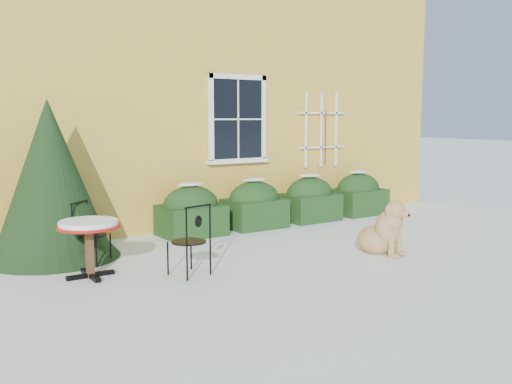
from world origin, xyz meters
TOP-DOWN VIEW (x-y plane):
  - ground at (0.00, 0.00)m, footprint 80.00×80.00m
  - house at (0.00, 7.00)m, footprint 12.40×8.40m
  - hedge_row at (1.65, 2.55)m, footprint 4.95×0.80m
  - evergreen_shrub at (-2.67, 2.26)m, footprint 1.89×1.89m
  - bistro_table at (-2.55, 0.96)m, footprint 0.79×0.79m
  - patio_chair_near at (-1.45, 0.33)m, footprint 0.49×0.49m
  - patio_chair_far at (-2.33, 1.66)m, footprint 0.54×0.53m
  - dog at (1.44, -0.24)m, footprint 0.62×0.95m

SIDE VIEW (x-z plane):
  - ground at x=0.00m, z-range 0.00..0.00m
  - dog at x=1.44m, z-range -0.08..0.76m
  - hedge_row at x=1.65m, z-range -0.05..0.86m
  - patio_chair_far at x=-2.33m, z-range 0.00..0.86m
  - patio_chair_near at x=-1.45m, z-range 0.00..0.93m
  - bistro_table at x=-2.55m, z-range 0.24..0.97m
  - evergreen_shrub at x=-2.67m, z-range -0.22..2.06m
  - house at x=0.00m, z-range 0.02..6.42m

